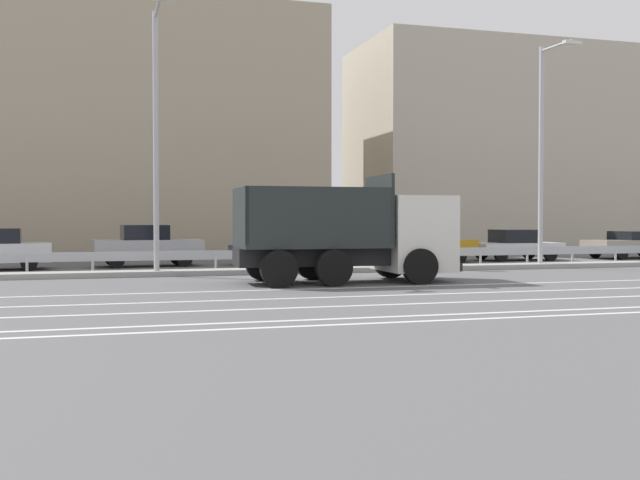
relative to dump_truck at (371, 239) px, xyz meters
name	(u,v)px	position (x,y,z in m)	size (l,w,h in m)	color
ground_plane	(296,278)	(-1.86, 1.87, -1.28)	(320.00, 320.00, 0.00)	#565659
lane_strip_0	(363,287)	(-0.90, -1.78, -1.28)	(54.70, 0.16, 0.01)	silver
lane_strip_1	(393,295)	(-0.90, -3.98, -1.28)	(54.70, 0.16, 0.01)	silver
lane_strip_2	(424,303)	(-0.90, -5.84, -1.28)	(54.70, 0.16, 0.01)	silver
lane_strip_3	(464,314)	(-0.90, -7.76, -1.28)	(54.70, 0.16, 0.01)	silver
lane_strip_4	(482,319)	(-0.90, -8.52, -1.28)	(54.70, 0.16, 0.01)	silver
median_island	(280,271)	(-1.86, 4.15, -1.19)	(30.09, 1.10, 0.18)	gray
median_guardrail	(273,256)	(-1.86, 5.19, -0.71)	(54.70, 0.09, 0.78)	#9EA0A5
dump_truck	(371,239)	(0.00, 0.00, 0.00)	(6.57, 2.90, 3.20)	silver
median_road_sign	(443,235)	(4.33, 4.15, 0.01)	(0.80, 0.16, 2.40)	white
street_lamp_1	(156,128)	(-6.07, 3.83, 3.58)	(0.70, 2.55, 8.69)	#ADADB2
street_lamp_2	(543,146)	(8.52, 4.09, 3.43)	(0.71, 2.01, 8.52)	#ADADB2
parked_car_3	(147,246)	(-6.06, 9.37, -0.47)	(4.34, 2.05, 1.66)	#A3A3A8
parked_car_4	(283,249)	(-0.55, 9.14, -0.65)	(4.40, 1.85, 1.20)	navy
parked_car_5	(421,246)	(5.55, 8.89, -0.55)	(4.77, 2.00, 1.42)	#B27A14
parked_car_6	(515,245)	(10.38, 9.22, -0.58)	(4.03, 2.12, 1.41)	silver
parked_car_7	(634,244)	(16.84, 9.20, -0.60)	(4.90, 2.23, 1.31)	gray
background_building_0	(76,135)	(-9.04, 18.85, 4.86)	(23.93, 10.51, 12.30)	tan
background_building_1	(496,151)	(15.67, 20.37, 4.85)	(17.17, 8.76, 12.26)	#B7AD99
church_tower	(209,161)	(-0.60, 31.19, 4.64)	(3.60, 3.60, 13.01)	silver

